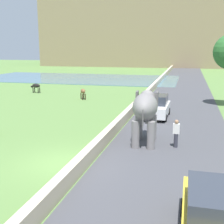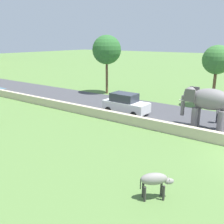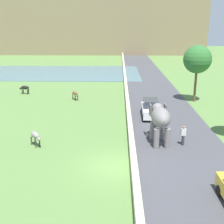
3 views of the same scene
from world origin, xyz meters
The scene contains 12 objects.
ground_plane centered at (0.00, 0.00, 0.00)m, with size 220.00×220.00×0.00m, color #567A3D.
road_surface centered at (5.00, 20.00, 0.03)m, with size 7.00×120.00×0.06m, color #424247.
barrier_wall centered at (1.20, 18.00, 0.37)m, with size 0.40×110.00×0.74m, color beige.
lake centered at (-14.00, 38.51, 0.04)m, with size 36.00×18.00×0.08m, color slate.
hill_distant centered at (-6.00, 84.70, 13.51)m, with size 64.00×28.00×27.02m, color #897556.
elephant centered at (3.41, 4.06, 2.04)m, with size 1.55×3.50×2.99m.
person_beside_elephant centered at (5.20, 3.61, 0.87)m, with size 0.36×0.22×1.63m.
car_white centered at (3.43, 10.83, 0.90)m, with size 1.87×4.04×1.80m.
cow_grey centered at (-6.22, 3.26, 0.84)m, with size 1.17×1.26×1.15m.
cow_brown centered at (-5.25, 17.61, 0.84)m, with size 1.03×1.35×1.15m.
cow_black centered at (-12.47, 20.64, 0.84)m, with size 1.42×0.62×1.15m.
tree_near centered at (9.40, 17.27, 5.08)m, with size 3.31×3.31×6.75m.
Camera 3 is at (0.20, -17.62, 9.12)m, focal length 46.94 mm.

